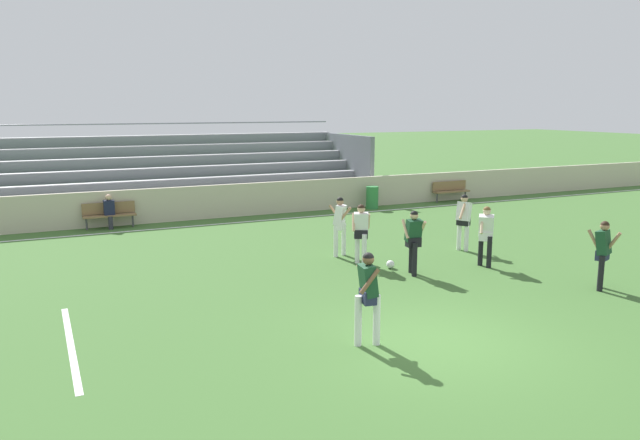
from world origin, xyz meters
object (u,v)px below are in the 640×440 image
player_dark_on_ball (414,237)px  bleacher_stand (108,174)px  bench_near_bin (109,213)px  player_dark_trailing_run (603,249)px  bench_far_left (451,189)px  spectator_seated (109,209)px  player_dark_deep_cover (368,290)px  player_white_overlapping (361,229)px  soccer_ball (390,264)px  trash_bin (372,198)px  player_white_pressing_high (464,217)px  player_white_wide_left (486,231)px  player_white_wide_right (340,221)px

player_dark_on_ball → bleacher_stand: bearing=113.7°
bench_near_bin → player_dark_trailing_run: 15.91m
bleacher_stand → bench_far_left: (14.34, -3.70, -1.00)m
bench_far_left → spectator_seated: spectator_seated is taller
bench_near_bin → player_dark_deep_cover: player_dark_deep_cover is taller
player_dark_on_ball → spectator_seated: bearing=123.3°
player_white_overlapping → soccer_ball: bearing=-52.9°
bleacher_stand → trash_bin: 10.90m
player_dark_on_ball → soccer_ball: 1.17m
trash_bin → player_white_pressing_high: size_ratio=0.56×
player_white_pressing_high → player_white_overlapping: bearing=-177.0°
bench_near_bin → player_dark_on_ball: 11.60m
bleacher_stand → trash_bin: bleacher_stand is taller
trash_bin → player_white_pressing_high: player_white_pressing_high is taller
spectator_seated → player_dark_deep_cover: player_dark_deep_cover is taller
bleacher_stand → bench_far_left: 14.84m
player_white_overlapping → player_dark_deep_cover: size_ratio=0.97×
player_white_overlapping → player_dark_trailing_run: player_white_overlapping is taller
bench_far_left → soccer_ball: (-8.65, -8.97, -0.44)m
player_white_wide_left → soccer_ball: (-2.40, 0.90, -0.86)m
trash_bin → player_dark_on_ball: bearing=-114.0°
bleacher_stand → player_white_wide_left: (8.08, -13.57, -0.57)m
soccer_ball → player_dark_trailing_run: bearing=-46.7°
bench_near_bin → trash_bin: bearing=-1.7°
player_dark_deep_cover → player_white_wide_right: bearing=67.4°
player_dark_trailing_run → soccer_ball: (-3.49, 3.70, -0.86)m
trash_bin → player_white_wide_left: bearing=-101.8°
player_white_wide_right → player_white_wide_left: (2.99, -2.71, -0.05)m
player_white_wide_left → player_white_overlapping: bearing=151.5°
player_dark_deep_cover → bleacher_stand: bearing=98.4°
player_dark_trailing_run → soccer_ball: 5.16m
player_white_pressing_high → player_dark_trailing_run: size_ratio=1.03×
bench_near_bin → spectator_seated: bearing=-90.0°
spectator_seated → player_dark_trailing_run: (9.61, -12.56, 0.27)m
player_dark_deep_cover → player_white_overlapping: bearing=62.5°
bench_near_bin → player_dark_deep_cover: 13.70m
player_white_pressing_high → player_white_wide_left: (-0.65, -1.78, -0.04)m
bench_near_bin → bleacher_stand: bearing=83.4°
bench_far_left → spectator_seated: bearing=-179.5°
soccer_ball → player_white_overlapping: bearing=127.1°
bench_near_bin → bench_far_left: (14.77, 0.00, 0.00)m
bleacher_stand → player_white_wide_left: bearing=-59.2°
player_white_wide_right → player_white_wide_left: 4.04m
player_white_wide_left → player_white_pressing_high: bearing=70.0°
bleacher_stand → spectator_seated: bleacher_stand is taller
spectator_seated → player_white_wide_left: size_ratio=0.74×
player_dark_on_ball → player_white_wide_left: (2.19, -0.15, -0.01)m
player_white_pressing_high → player_dark_trailing_run: (0.45, -4.58, -0.04)m
player_white_wide_left → player_dark_deep_cover: bearing=-147.9°
player_dark_deep_cover → soccer_ball: player_dark_deep_cover is taller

